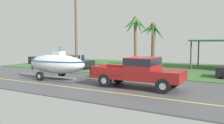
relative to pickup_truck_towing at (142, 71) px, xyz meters
name	(u,v)px	position (x,y,z in m)	size (l,w,h in m)	color
ground	(167,72)	(-0.96, 8.26, -1.02)	(36.00, 22.00, 0.11)	#4C4C51
pickup_truck_towing	(142,71)	(0.00, 0.00, 0.00)	(5.64, 2.03, 1.80)	maroon
boat_on_trailer	(56,64)	(-6.71, 0.00, 0.12)	(6.22, 2.43, 2.37)	gray
parked_sedan_near	(71,62)	(-10.54, 6.14, -0.34)	(4.79, 1.88, 1.38)	black
palm_tree_near_left	(136,28)	(-4.51, 9.29, 3.15)	(2.88, 2.80, 5.42)	brown
palm_tree_near_right	(154,34)	(-3.64, 12.13, 2.58)	(3.03, 2.77, 4.96)	brown
utility_pole	(76,27)	(-8.66, 4.76, 3.15)	(0.24, 1.80, 8.02)	brown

